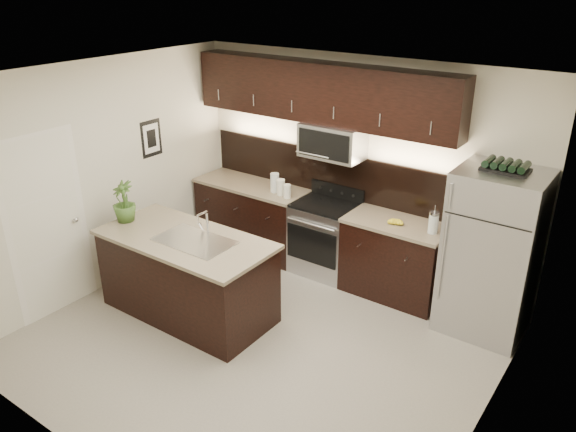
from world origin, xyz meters
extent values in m
plane|color=gray|center=(0.00, 0.00, 0.00)|extent=(4.50, 4.50, 0.00)
cube|color=beige|center=(0.00, 2.00, 1.35)|extent=(4.50, 0.02, 2.70)
cube|color=beige|center=(0.00, -2.00, 1.35)|extent=(4.50, 0.02, 2.70)
cube|color=beige|center=(-2.25, 0.00, 1.35)|extent=(0.02, 4.00, 2.70)
cube|color=beige|center=(2.25, 0.00, 1.35)|extent=(0.02, 4.00, 2.70)
cube|color=white|center=(0.00, 0.00, 2.70)|extent=(4.50, 4.00, 0.02)
cube|color=silver|center=(-2.23, -0.80, 1.01)|extent=(0.04, 0.80, 2.02)
sphere|color=silver|center=(-2.20, -0.48, 1.00)|extent=(0.06, 0.06, 0.06)
cube|color=black|center=(-2.24, 0.75, 1.65)|extent=(0.01, 0.32, 0.46)
cube|color=white|center=(-2.23, 0.75, 1.65)|extent=(0.00, 0.24, 0.36)
cube|color=black|center=(-1.42, 1.69, 0.45)|extent=(1.57, 0.62, 0.90)
cube|color=black|center=(0.71, 1.69, 0.45)|extent=(1.16, 0.62, 0.90)
cube|color=#B2B2B7|center=(-0.25, 1.69, 0.45)|extent=(0.76, 0.62, 0.90)
cube|color=black|center=(-0.25, 1.69, 0.92)|extent=(0.76, 0.60, 0.03)
cube|color=tan|center=(-1.42, 1.69, 0.92)|extent=(1.59, 0.65, 0.04)
cube|color=tan|center=(0.71, 1.69, 0.92)|extent=(1.18, 0.65, 0.04)
cube|color=black|center=(-0.46, 1.99, 1.22)|extent=(3.49, 0.02, 0.56)
cube|color=#B2B2B7|center=(-0.25, 1.80, 1.70)|extent=(0.76, 0.40, 0.40)
cube|color=black|center=(-0.46, 1.83, 2.25)|extent=(3.49, 0.33, 0.70)
cube|color=black|center=(-0.97, -0.01, 0.45)|extent=(1.90, 0.90, 0.90)
cube|color=tan|center=(-0.97, -0.01, 0.92)|extent=(1.96, 0.96, 0.04)
cube|color=silver|center=(-0.82, -0.01, 0.95)|extent=(0.84, 0.50, 0.01)
cylinder|color=silver|center=(-0.82, 0.20, 1.06)|extent=(0.03, 0.03, 0.24)
cylinder|color=silver|center=(-0.82, 0.13, 1.21)|extent=(0.02, 0.14, 0.02)
cylinder|color=silver|center=(-0.82, 0.06, 1.16)|extent=(0.02, 0.02, 0.10)
cube|color=#B2B2B7|center=(1.80, 1.63, 0.89)|extent=(0.86, 0.78, 1.78)
cube|color=black|center=(1.80, 1.63, 1.80)|extent=(0.44, 0.27, 0.03)
cylinder|color=black|center=(1.63, 1.63, 1.85)|extent=(0.07, 0.25, 0.07)
cylinder|color=black|center=(1.72, 1.63, 1.85)|extent=(0.07, 0.25, 0.07)
cylinder|color=black|center=(1.80, 1.63, 1.85)|extent=(0.07, 0.25, 0.07)
cylinder|color=black|center=(1.88, 1.63, 1.85)|extent=(0.07, 0.25, 0.07)
cylinder|color=black|center=(1.97, 1.63, 1.85)|extent=(0.07, 0.25, 0.07)
imported|color=#3B5D25|center=(-1.83, -0.08, 1.18)|extent=(0.28, 0.28, 0.47)
cylinder|color=silver|center=(-1.00, 1.64, 1.06)|extent=(0.11, 0.11, 0.25)
cylinder|color=silver|center=(-0.87, 1.60, 1.04)|extent=(0.10, 0.10, 0.21)
cylinder|color=silver|center=(-0.74, 1.56, 1.03)|extent=(0.09, 0.09, 0.17)
cylinder|color=silver|center=(1.15, 1.64, 1.05)|extent=(0.11, 0.11, 0.21)
cylinder|color=silver|center=(1.15, 1.64, 1.16)|extent=(0.11, 0.11, 0.02)
cylinder|color=silver|center=(1.15, 1.64, 1.22)|extent=(0.01, 0.01, 0.08)
ellipsoid|color=gold|center=(0.67, 1.61, 0.97)|extent=(0.21, 0.19, 0.06)
camera|label=1|loc=(3.06, -3.78, 3.56)|focal=35.00mm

